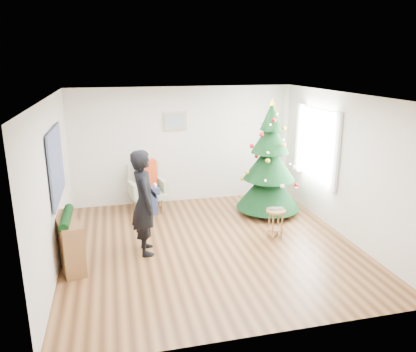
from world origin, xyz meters
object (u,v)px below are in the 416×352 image
object	(u,v)px
standing_man	(144,202)
console	(69,242)
christmas_tree	(269,163)
armchair	(147,193)
stool	(275,223)

from	to	relation	value
standing_man	console	distance (m)	1.32
christmas_tree	armchair	size ratio (longest dim) A/B	2.44
stool	console	world-z (taller)	console
armchair	console	distance (m)	2.66
christmas_tree	armchair	xyz separation A→B (m)	(-2.48, 0.79, -0.73)
standing_man	console	bearing A→B (deg)	97.44
console	stool	bearing A→B (deg)	-11.06
christmas_tree	console	xyz separation A→B (m)	(-3.90, -1.47, -0.69)
christmas_tree	console	world-z (taller)	christmas_tree
console	christmas_tree	bearing A→B (deg)	5.45
stool	console	bearing A→B (deg)	-175.93
stool	standing_man	distance (m)	2.44
christmas_tree	armchair	world-z (taller)	christmas_tree
armchair	standing_man	bearing A→B (deg)	-108.07
armchair	standing_man	distance (m)	2.11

